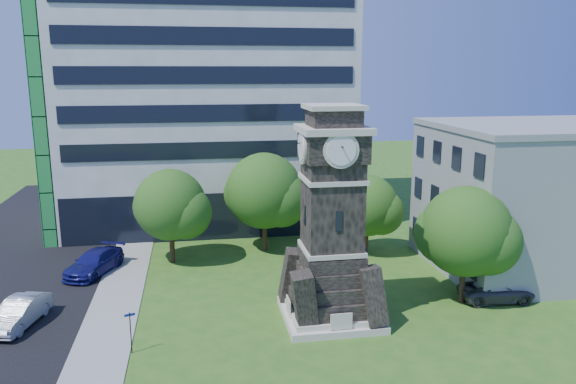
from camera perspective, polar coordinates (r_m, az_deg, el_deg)
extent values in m
plane|color=#2D601B|center=(31.04, -0.35, -14.56)|extent=(160.00, 160.00, 0.00)
cube|color=gray|center=(35.59, -17.32, -11.45)|extent=(3.00, 70.00, 0.06)
cube|color=beige|center=(33.27, 4.30, -12.29)|extent=(5.40, 5.40, 0.40)
cube|color=beige|center=(33.13, 4.31, -11.74)|extent=(4.80, 4.80, 0.30)
cube|color=black|center=(31.02, 4.51, -0.45)|extent=(3.00, 3.00, 6.40)
cube|color=beige|center=(31.82, 4.42, -5.73)|extent=(3.25, 3.25, 0.25)
cube|color=beige|center=(30.81, 4.54, 1.36)|extent=(3.25, 3.25, 0.25)
cube|color=black|center=(29.83, 5.19, -2.96)|extent=(0.35, 0.08, 1.10)
cube|color=black|center=(30.52, 4.60, 4.68)|extent=(3.30, 3.30, 1.60)
cube|color=beige|center=(30.42, 4.63, 6.36)|extent=(3.70, 3.70, 0.35)
cylinder|color=white|center=(28.83, 5.46, 4.21)|extent=(1.56, 0.06, 1.56)
cylinder|color=white|center=(30.14, 1.32, 4.62)|extent=(0.06, 1.56, 1.56)
cube|color=black|center=(30.36, 4.65, 7.49)|extent=(2.60, 2.60, 0.90)
cube|color=beige|center=(30.32, 4.67, 8.62)|extent=(3.00, 3.00, 0.25)
cube|color=white|center=(53.34, -8.26, 12.17)|extent=(25.00, 15.00, 28.00)
cube|color=black|center=(47.69, -7.58, -2.40)|extent=(24.50, 0.80, 4.00)
cube|color=gray|center=(43.90, 24.49, -0.68)|extent=(15.00, 12.00, 10.00)
cube|color=gray|center=(43.13, 25.10, 6.07)|extent=(15.20, 12.20, 0.40)
imported|color=#A4A8AC|center=(35.34, -25.65, -11.01)|extent=(2.71, 4.90, 1.53)
imported|color=navy|center=(41.98, -19.08, -6.78)|extent=(4.19, 5.83, 1.57)
imported|color=#49484D|center=(37.55, 20.42, -9.40)|extent=(4.71, 2.42, 1.27)
cube|color=black|center=(31.89, 3.60, -13.04)|extent=(0.07, 0.50, 0.78)
cube|color=black|center=(32.35, 6.94, -12.73)|extent=(0.07, 0.50, 0.78)
cube|color=#361D12|center=(32.06, 5.29, -12.71)|extent=(2.00, 0.53, 0.04)
cube|color=#361D12|center=(32.14, 5.18, -12.03)|extent=(2.00, 0.04, 0.45)
cylinder|color=black|center=(30.11, -15.68, -13.61)|extent=(0.05, 0.05, 2.20)
cube|color=#0C1387|center=(29.71, -15.79, -11.92)|extent=(0.53, 0.04, 0.13)
cylinder|color=#332114|center=(42.62, -11.69, -5.36)|extent=(0.37, 0.37, 2.56)
sphere|color=#26671E|center=(41.79, -11.88, -1.27)|extent=(5.24, 5.24, 5.24)
sphere|color=#26671E|center=(41.36, -10.42, -2.06)|extent=(3.93, 3.93, 3.93)
sphere|color=#26671E|center=(42.54, -13.06, -1.48)|extent=(3.66, 3.66, 3.66)
cylinder|color=#332114|center=(44.36, -2.38, -4.22)|extent=(0.39, 0.39, 2.82)
sphere|color=#37661E|center=(43.50, -2.42, 0.13)|extent=(5.93, 5.93, 5.93)
sphere|color=#37661E|center=(43.21, -0.76, -0.69)|extent=(4.44, 4.44, 4.44)
sphere|color=#37661E|center=(44.18, -3.87, -0.12)|extent=(4.15, 4.15, 4.15)
cylinder|color=#332114|center=(44.08, 7.94, -4.83)|extent=(0.35, 0.35, 2.24)
sphere|color=#29661E|center=(43.36, 8.05, -1.36)|extent=(4.72, 4.72, 4.72)
sphere|color=#29661E|center=(43.32, 9.41, -2.01)|extent=(3.54, 3.54, 3.54)
sphere|color=#29661E|center=(43.73, 6.77, -1.55)|extent=(3.31, 3.31, 3.31)
cylinder|color=#332114|center=(36.43, 17.29, -8.69)|extent=(0.34, 0.34, 2.64)
sphere|color=#1B5719|center=(35.44, 17.62, -3.81)|extent=(5.47, 5.47, 5.47)
sphere|color=#1B5719|center=(35.63, 19.54, -4.72)|extent=(4.11, 4.11, 4.11)
sphere|color=#1B5719|center=(35.69, 15.72, -4.07)|extent=(3.83, 3.83, 3.83)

